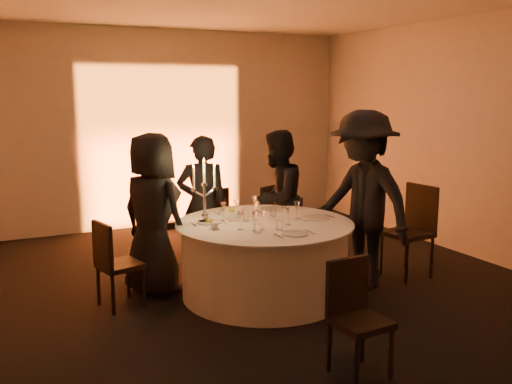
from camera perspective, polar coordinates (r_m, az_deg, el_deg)
name	(u,v)px	position (r m, az deg, el deg)	size (l,w,h in m)	color
floor	(264,295)	(5.99, 0.85, -10.24)	(7.00, 7.00, 0.00)	black
wall_back	(162,129)	(8.90, -9.35, 6.25)	(7.00, 7.00, 0.00)	beige
wall_right	(485,139)	(7.49, 21.94, 4.92)	(7.00, 7.00, 0.00)	beige
uplighter_fixture	(171,225)	(8.84, -8.52, -3.28)	(0.25, 0.12, 0.10)	black
banquet_table	(264,259)	(5.87, 0.86, -6.72)	(1.80, 1.80, 0.77)	black
chair_left	(113,260)	(5.68, -14.11, -6.61)	(0.46, 0.46, 0.86)	black
chair_back_left	(210,220)	(7.05, -4.57, -2.78)	(0.41, 0.41, 0.92)	black
chair_back_right	(264,213)	(7.53, 0.83, -2.15)	(0.50, 0.50, 0.86)	black
chair_right	(413,225)	(6.68, 15.44, -3.20)	(0.50, 0.50, 1.04)	black
chair_front	(355,311)	(4.38, 9.87, -11.61)	(0.40, 0.40, 0.86)	black
guest_left	(153,214)	(5.92, -10.28, -2.22)	(0.82, 0.53, 1.67)	black
guest_back_left	(202,205)	(6.54, -5.37, -1.28)	(0.58, 0.38, 1.59)	black
guest_back_right	(277,199)	(6.77, 2.13, -0.69)	(0.79, 0.62, 1.63)	black
guest_right	(363,201)	(6.09, 10.65, -0.84)	(1.22, 0.70, 1.89)	black
plate_left	(209,221)	(5.75, -4.71, -2.94)	(0.36, 0.25, 0.08)	white
plate_back_left	(231,211)	(6.23, -2.47, -1.91)	(0.36, 0.29, 0.08)	white
plate_back_right	(272,209)	(6.36, 1.58, -1.75)	(0.35, 0.28, 0.01)	white
plate_right	(316,218)	(5.98, 6.04, -2.56)	(0.36, 0.29, 0.01)	white
plate_front	(295,234)	(5.30, 3.89, -4.21)	(0.36, 0.24, 0.01)	white
coffee_cup	(214,226)	(5.49, -4.21, -3.45)	(0.11, 0.11, 0.07)	white
candelabra	(205,200)	(5.73, -5.17, -0.84)	(0.28, 0.13, 0.66)	silver
wine_glass_a	(255,207)	(5.85, -0.06, -1.48)	(0.07, 0.07, 0.19)	white
wine_glass_b	(240,216)	(5.44, -1.60, -2.39)	(0.07, 0.07, 0.19)	white
wine_glass_c	(263,216)	(5.43, 0.69, -2.42)	(0.07, 0.07, 0.19)	white
wine_glass_d	(237,205)	(5.95, -1.93, -1.29)	(0.07, 0.07, 0.19)	white
wine_glass_e	(288,211)	(5.64, 3.24, -1.95)	(0.07, 0.07, 0.19)	white
wine_glass_f	(254,201)	(6.15, -0.21, -0.91)	(0.07, 0.07, 0.19)	white
wine_glass_g	(255,217)	(5.40, -0.10, -2.47)	(0.07, 0.07, 0.19)	white
wine_glass_h	(297,206)	(5.88, 4.08, -1.45)	(0.07, 0.07, 0.19)	white
wine_glass_i	(223,208)	(5.81, -3.28, -1.59)	(0.07, 0.07, 0.19)	white
tumbler_a	(246,217)	(5.82, -0.96, -2.49)	(0.07, 0.07, 0.09)	white
tumbler_b	(273,212)	(6.03, 1.73, -2.04)	(0.07, 0.07, 0.09)	white
tumbler_c	(258,229)	(5.33, 0.19, -3.69)	(0.07, 0.07, 0.09)	white
tumbler_d	(279,225)	(5.45, 2.36, -3.37)	(0.07, 0.07, 0.09)	white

